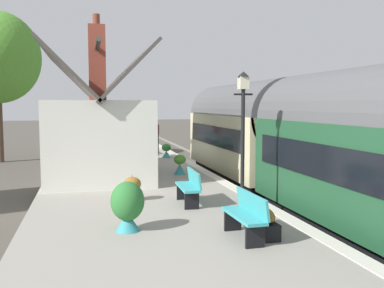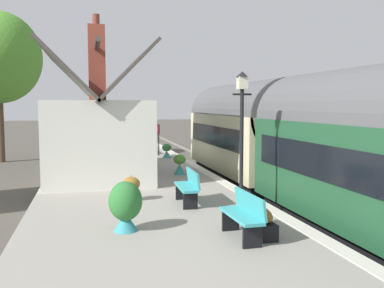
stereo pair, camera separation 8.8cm
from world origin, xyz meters
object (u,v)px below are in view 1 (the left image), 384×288
(train, at_px, (359,154))
(planter_edge_far, at_px, (140,140))
(bench_near_building, at_px, (190,186))
(planter_under_sign, at_px, (132,187))
(station_sign_board, at_px, (157,132))
(planter_by_door, at_px, (166,151))
(bench_by_lamp, at_px, (133,140))
(station_building, at_px, (98,133))
(planter_bench_right, at_px, (180,164))
(bench_mid_platform, at_px, (246,214))
(bench_platform_end, at_px, (139,145))
(planter_edge_near, at_px, (128,206))
(planter_corner_building, at_px, (264,222))
(lamp_post_platform, at_px, (243,111))

(train, height_order, planter_edge_far, train)
(bench_near_building, distance_m, planter_under_sign, 1.60)
(station_sign_board, bearing_deg, planter_by_door, -170.39)
(bench_by_lamp, distance_m, bench_near_building, 14.97)
(station_building, height_order, station_sign_board, station_building)
(planter_bench_right, bearing_deg, bench_mid_platform, 177.32)
(train, height_order, bench_by_lamp, train)
(planter_by_door, bearing_deg, bench_by_lamp, 11.55)
(bench_platform_end, xyz_separation_m, planter_edge_far, (5.13, -0.70, -0.19))
(planter_edge_far, distance_m, planter_edge_near, 18.99)
(bench_platform_end, relative_size, planter_corner_building, 1.64)
(station_building, height_order, bench_platform_end, station_building)
(station_sign_board, bearing_deg, planter_corner_building, 179.27)
(station_sign_board, bearing_deg, planter_under_sign, 167.25)
(planter_edge_far, distance_m, planter_corner_building, 19.81)
(bench_mid_platform, height_order, bench_near_building, same)
(planter_edge_near, bearing_deg, planter_bench_right, -20.59)
(planter_under_sign, relative_size, lamp_post_platform, 0.21)
(planter_bench_right, bearing_deg, station_sign_board, -1.88)
(bench_by_lamp, relative_size, planter_edge_near, 1.39)
(planter_edge_near, bearing_deg, lamp_post_platform, -59.83)
(bench_platform_end, bearing_deg, planter_corner_building, -177.26)
(train, height_order, bench_mid_platform, train)
(planter_bench_right, xyz_separation_m, planter_by_door, (5.14, -0.44, -0.04))
(bench_near_building, distance_m, lamp_post_platform, 2.36)
(lamp_post_platform, xyz_separation_m, station_sign_board, (11.37, 0.40, -1.21))
(bench_platform_end, relative_size, planter_edge_near, 1.38)
(station_building, bearing_deg, bench_near_building, -158.36)
(train, relative_size, bench_near_building, 17.12)
(planter_edge_far, relative_size, planter_corner_building, 0.82)
(station_building, bearing_deg, planter_by_door, -37.04)
(planter_bench_right, bearing_deg, train, -152.73)
(bench_mid_platform, relative_size, planter_bench_right, 1.90)
(station_building, bearing_deg, planter_edge_near, -177.13)
(planter_edge_near, bearing_deg, bench_mid_platform, -115.73)
(bench_platform_end, bearing_deg, planter_bench_right, -174.50)
(station_building, distance_m, planter_by_door, 5.66)
(planter_by_door, bearing_deg, planter_edge_near, 165.96)
(station_building, xyz_separation_m, planter_under_sign, (-4.65, -0.75, -1.15))
(lamp_post_platform, height_order, station_sign_board, lamp_post_platform)
(bench_mid_platform, bearing_deg, planter_corner_building, -83.37)
(planter_edge_far, height_order, planter_edge_near, planter_edge_near)
(station_building, relative_size, bench_platform_end, 4.89)
(bench_mid_platform, relative_size, station_sign_board, 0.90)
(bench_near_building, relative_size, lamp_post_platform, 0.42)
(station_building, distance_m, planter_under_sign, 4.85)
(bench_platform_end, xyz_separation_m, station_sign_board, (-0.49, -0.88, 0.71))
(planter_bench_right, distance_m, planter_edge_far, 12.10)
(train, relative_size, bench_platform_end, 17.24)
(bench_by_lamp, height_order, planter_edge_far, bench_by_lamp)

